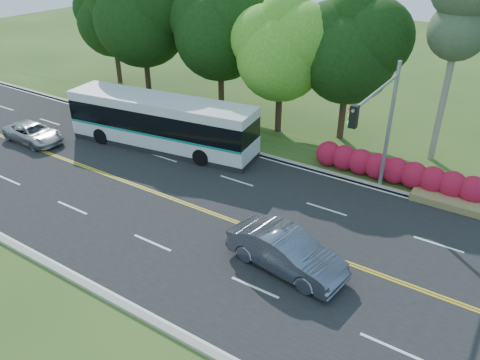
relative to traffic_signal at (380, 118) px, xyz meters
The scene contains 12 objects.
ground 9.65m from the traffic_signal, 140.23° to the right, with size 120.00×120.00×0.00m, color #2A4A18.
road 9.65m from the traffic_signal, 140.23° to the right, with size 60.00×14.00×0.02m, color black.
curb_north 8.15m from the traffic_signal, 164.96° to the left, with size 60.00×0.30×0.15m, color #A09C90.
curb_south 14.86m from the traffic_signal, 117.35° to the right, with size 60.00×0.30×0.15m, color #A09C90.
grass_verge 8.74m from the traffic_signal, 151.03° to the left, with size 60.00×4.00×0.10m, color #2A4A18.
lane_markings 9.71m from the traffic_signal, 140.63° to the right, with size 57.60×13.82×0.00m.
tree_row 13.61m from the traffic_signal, 150.00° to the left, with size 44.70×9.10×13.84m.
bougainvillea_hedge 4.86m from the traffic_signal, 75.94° to the left, with size 9.50×2.25×1.50m.
traffic_signal is the anchor object (origin of this frame).
transit_bus 13.90m from the traffic_signal, behind, with size 12.79×4.42×3.28m.
sedan 8.17m from the traffic_signal, 98.41° to the right, with size 1.81×5.20×1.71m, color slate.
suv 22.16m from the traffic_signal, 167.50° to the right, with size 2.07×4.48×1.25m, color #B1B2B5.
Camera 1 is at (12.32, -15.84, 12.81)m, focal length 35.00 mm.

